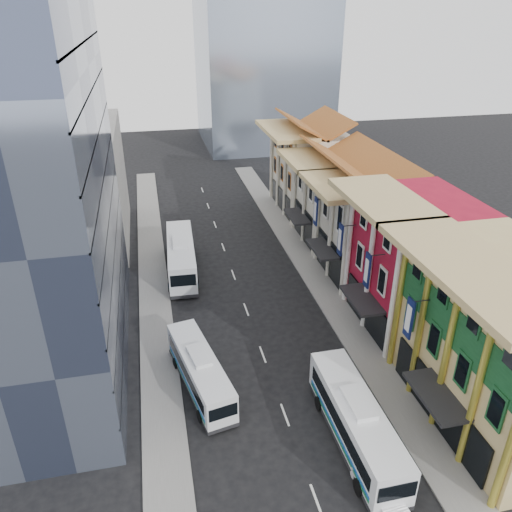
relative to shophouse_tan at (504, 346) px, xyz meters
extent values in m
cube|color=slate|center=(-5.50, 17.00, -5.92)|extent=(3.00, 90.00, 0.15)
cube|color=slate|center=(-22.50, 17.00, -5.92)|extent=(3.00, 90.00, 0.15)
cube|color=tan|center=(0.00, 0.00, 0.00)|extent=(8.00, 14.00, 12.00)
cube|color=maroon|center=(0.00, 12.00, 0.00)|extent=(8.00, 10.00, 12.00)
cube|color=beige|center=(0.00, 21.50, -1.00)|extent=(8.00, 9.00, 10.00)
cube|color=beige|center=(0.00, 30.50, -1.00)|extent=(8.00, 9.00, 10.00)
cube|color=beige|center=(0.00, 41.00, -0.50)|extent=(8.00, 12.00, 11.00)
cube|color=#424C68|center=(-31.00, 14.00, 9.00)|extent=(12.00, 26.00, 30.00)
cube|color=gray|center=(-30.00, 37.00, 1.00)|extent=(10.00, 18.00, 14.00)
imported|color=white|center=(-10.39, -4.90, -5.31)|extent=(2.25, 4.41, 1.39)
camera|label=1|loc=(-21.70, -22.46, 20.20)|focal=35.00mm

